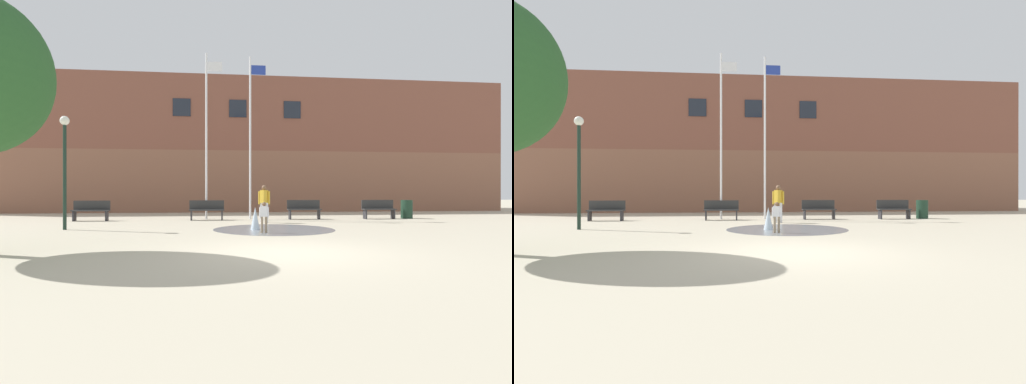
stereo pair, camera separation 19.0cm
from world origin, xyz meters
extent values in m
plane|color=#BCB299|center=(0.00, 0.00, 0.00)|extent=(100.00, 100.00, 0.00)
cube|color=brown|center=(0.00, 19.69, 1.96)|extent=(36.00, 6.00, 3.93)
cube|color=brown|center=(0.00, 19.69, 6.33)|extent=(36.00, 6.00, 4.80)
cube|color=#1E232D|center=(-3.50, 16.67, 6.57)|extent=(1.10, 0.06, 1.10)
cube|color=#1E232D|center=(0.00, 16.67, 6.57)|extent=(1.10, 0.06, 1.10)
cube|color=#1E232D|center=(3.50, 16.67, 6.57)|extent=(1.10, 0.06, 1.10)
cylinder|color=gray|center=(0.51, 5.22, 0.00)|extent=(4.24, 4.24, 0.01)
cone|color=silver|center=(-0.15, 5.12, 0.39)|extent=(0.33, 0.33, 0.79)
cube|color=#28282D|center=(-7.72, 10.00, 0.22)|extent=(0.06, 0.40, 0.44)
cube|color=#28282D|center=(-6.32, 10.00, 0.22)|extent=(0.06, 0.40, 0.44)
cube|color=#2D2D2D|center=(-7.02, 10.00, 0.47)|extent=(1.60, 0.44, 0.05)
cube|color=#2D2D2D|center=(-7.02, 10.20, 0.70)|extent=(1.60, 0.04, 0.42)
cube|color=#28282D|center=(-2.57, 9.95, 0.22)|extent=(0.06, 0.40, 0.44)
cube|color=#28282D|center=(-1.17, 9.95, 0.22)|extent=(0.06, 0.40, 0.44)
cube|color=#2D2D2D|center=(-1.87, 9.95, 0.47)|extent=(1.60, 0.44, 0.05)
cube|color=#2D2D2D|center=(-1.87, 10.15, 0.70)|extent=(1.60, 0.04, 0.42)
cube|color=#28282D|center=(2.04, 10.07, 0.22)|extent=(0.06, 0.40, 0.44)
cube|color=#28282D|center=(3.44, 10.07, 0.22)|extent=(0.06, 0.40, 0.44)
cube|color=#2D2D2D|center=(2.74, 10.07, 0.47)|extent=(1.60, 0.44, 0.05)
cube|color=#2D2D2D|center=(2.74, 10.27, 0.70)|extent=(1.60, 0.04, 0.42)
cube|color=#28282D|center=(5.68, 9.91, 0.22)|extent=(0.06, 0.40, 0.44)
cube|color=#28282D|center=(7.08, 9.91, 0.22)|extent=(0.06, 0.40, 0.44)
cube|color=#2D2D2D|center=(6.38, 9.91, 0.47)|extent=(1.60, 0.44, 0.05)
cube|color=#2D2D2D|center=(6.38, 10.11, 0.70)|extent=(1.60, 0.04, 0.42)
cylinder|color=#89755B|center=(-0.05, 4.07, 0.26)|extent=(0.07, 0.07, 0.52)
cylinder|color=#89755B|center=(0.09, 4.07, 0.26)|extent=(0.07, 0.07, 0.52)
cube|color=white|center=(0.02, 4.07, 0.69)|extent=(0.24, 0.20, 0.33)
sphere|color=brown|center=(0.02, 4.07, 0.92)|extent=(0.13, 0.13, 0.13)
cylinder|color=white|center=(-0.11, 4.07, 0.65)|extent=(0.05, 0.05, 0.34)
cylinder|color=white|center=(0.15, 4.07, 0.65)|extent=(0.05, 0.05, 0.34)
cylinder|color=silver|center=(0.45, 8.18, 0.42)|extent=(0.12, 0.12, 0.84)
cylinder|color=silver|center=(0.67, 8.18, 0.42)|extent=(0.12, 0.12, 0.84)
cube|color=gold|center=(0.56, 8.18, 1.11)|extent=(0.38, 0.39, 0.54)
sphere|color=brown|center=(0.56, 8.18, 1.48)|extent=(0.21, 0.21, 0.21)
cylinder|color=gold|center=(0.35, 8.18, 1.05)|extent=(0.08, 0.08, 0.55)
cylinder|color=gold|center=(0.77, 8.18, 1.05)|extent=(0.08, 0.08, 0.55)
cylinder|color=silver|center=(-1.90, 10.59, 3.96)|extent=(0.10, 0.10, 7.91)
cube|color=silver|center=(-1.50, 10.59, 7.29)|extent=(0.70, 0.02, 0.45)
cylinder|color=silver|center=(0.20, 10.59, 3.90)|extent=(0.10, 0.10, 7.81)
cube|color=#233893|center=(0.60, 10.59, 7.18)|extent=(0.70, 0.02, 0.45)
cylinder|color=#192D23|center=(-6.69, 5.88, 1.80)|extent=(0.12, 0.12, 3.61)
sphere|color=white|center=(-6.69, 5.88, 3.77)|extent=(0.32, 0.32, 0.32)
cylinder|color=#193323|center=(7.87, 10.08, 0.45)|extent=(0.56, 0.56, 0.90)
camera|label=1|loc=(-1.64, -8.53, 1.33)|focal=28.00mm
camera|label=2|loc=(-1.45, -8.55, 1.33)|focal=28.00mm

